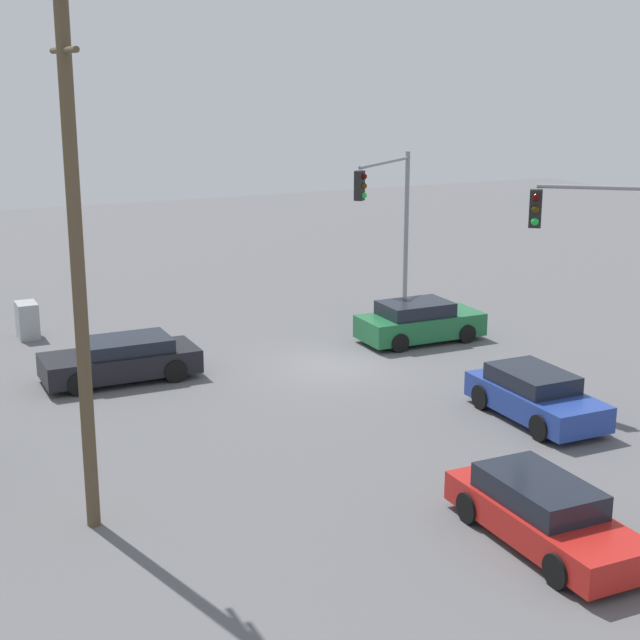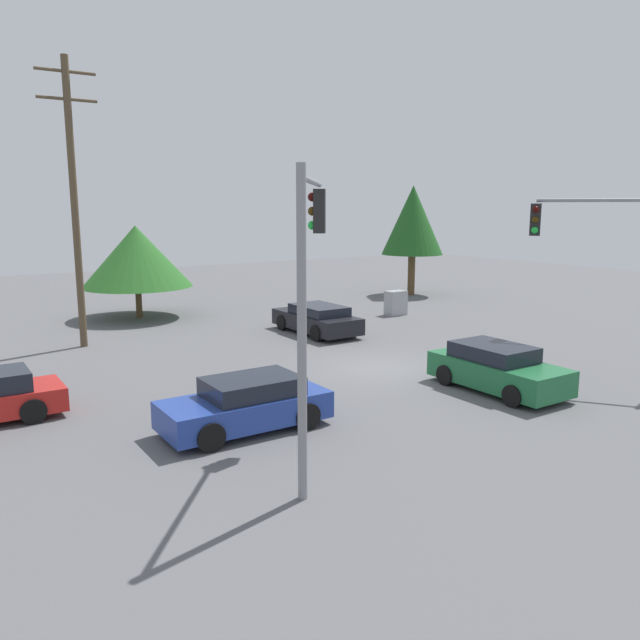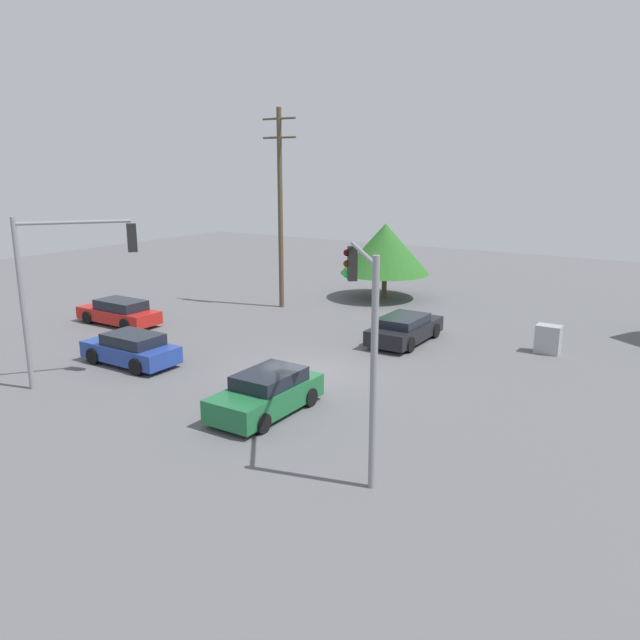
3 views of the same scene
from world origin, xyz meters
TOP-DOWN VIEW (x-y plane):
  - ground_plane at (0.00, 0.00)m, footprint 80.00×80.00m
  - sedan_dark at (-1.47, -6.35)m, footprint 2.06×4.66m
  - sedan_green at (-1.32, 4.04)m, footprint 1.99×4.29m
  - sedan_blue at (6.66, 2.91)m, footprint 4.24×1.93m
  - sedan_red at (12.51, -1.36)m, footprint 4.70×1.86m
  - traffic_signal_main at (-5.51, 5.10)m, footprint 2.99×3.82m
  - traffic_signal_cross at (6.50, 5.65)m, footprint 2.73×3.42m
  - utility_pole_tall at (7.85, -9.32)m, footprint 2.20×0.28m
  - electrical_cabinet at (-7.57, -8.16)m, footprint 1.05×0.69m
  - tree_corner at (3.89, -14.74)m, footprint 5.48×5.48m

SIDE VIEW (x-z plane):
  - ground_plane at x=0.00m, z-range 0.00..0.00m
  - electrical_cabinet at x=-7.57m, z-range 0.00..1.27m
  - sedan_red at x=12.51m, z-range -0.02..1.30m
  - sedan_dark at x=-1.47m, z-range 0.00..1.30m
  - sedan_blue at x=6.66m, z-range -0.01..1.33m
  - sedan_green at x=-1.32m, z-range -0.02..1.39m
  - tree_corner at x=3.89m, z-range 0.79..5.45m
  - traffic_signal_main at x=-5.51m, z-range 1.17..7.20m
  - traffic_signal_cross at x=6.50m, z-range 1.19..7.53m
  - utility_pole_tall at x=7.85m, z-range 0.30..11.49m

